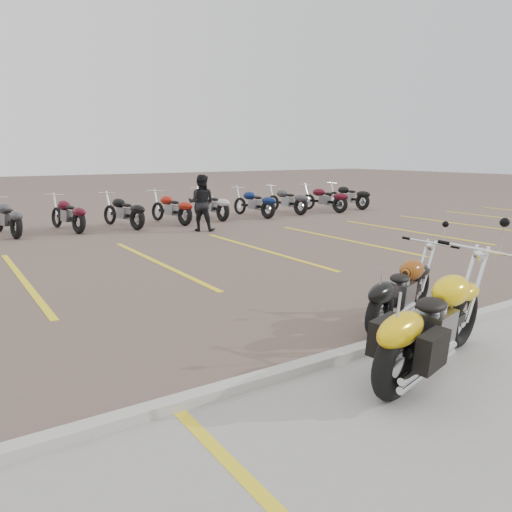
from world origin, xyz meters
The scene contains 7 objects.
ground centered at (0.00, 0.00, 0.00)m, with size 100.00×100.00×0.00m, color brown.
curb centered at (0.00, -2.00, 0.06)m, with size 60.00×0.18×0.12m, color #ADAAA3.
parking_stripes centered at (0.00, 4.00, 0.00)m, with size 38.00×5.50×0.01m, color yellow, non-canonical shape.
yellow_cruiser centered at (0.32, -2.73, 0.51)m, with size 2.43×0.79×1.02m.
flame_cruiser centered at (1.28, -1.47, 0.43)m, with size 2.02×0.83×0.86m.
person_b centered at (2.87, 7.58, 0.85)m, with size 0.83×0.64×1.70m, color black.
bg_bike_row centered at (1.06, 9.56, 0.55)m, with size 20.79×2.08×1.10m.
Camera 1 is at (-3.99, -5.95, 2.34)m, focal length 35.00 mm.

